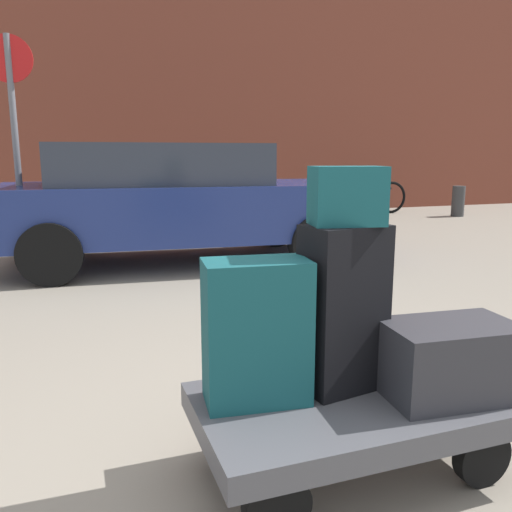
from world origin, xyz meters
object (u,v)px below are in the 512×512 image
object	(u,v)px
bollard_corner	(458,201)
bollard_kerb_far	(370,204)
suitcase_black_rear_right	(343,308)
no_parking_sign	(15,129)
bollard_kerb_mid	(316,206)
luggage_cart	(355,412)
suitcase_teal_front_left	(256,332)
bicycle_leaning	(371,197)
duffel_bag_charcoal_stacked_top	(450,360)
duffel_bag_teal_topmost_pile	(347,196)
parked_car	(177,200)
bollard_kerb_near	(254,208)

from	to	relation	value
bollard_corner	bollard_kerb_far	bearing A→B (deg)	180.00
suitcase_black_rear_right	no_parking_sign	distance (m)	4.88
bollard_kerb_mid	bollard_kerb_far	bearing A→B (deg)	0.00
suitcase_black_rear_right	bollard_corner	size ratio (longest dim) A/B	1.04
luggage_cart	suitcase_teal_front_left	world-z (taller)	suitcase_teal_front_left
bollard_kerb_far	luggage_cart	bearing A→B (deg)	-122.11
bicycle_leaning	duffel_bag_charcoal_stacked_top	bearing A→B (deg)	-120.11
suitcase_teal_front_left	duffel_bag_teal_topmost_pile	size ratio (longest dim) A/B	2.03
parked_car	bollard_corner	world-z (taller)	parked_car
suitcase_black_rear_right	duffel_bag_charcoal_stacked_top	bearing A→B (deg)	-38.48
luggage_cart	parked_car	bearing A→B (deg)	87.91
duffel_bag_teal_topmost_pile	bicycle_leaning	world-z (taller)	duffel_bag_teal_topmost_pile
duffel_bag_charcoal_stacked_top	bicycle_leaning	bearing A→B (deg)	65.20
parked_car	bollard_kerb_mid	size ratio (longest dim) A/B	6.82
parked_car	bollard_corner	size ratio (longest dim) A/B	6.82
bicycle_leaning	bollard_kerb_mid	xyz separation A→B (m)	(-1.88, -1.03, -0.05)
bollard_corner	no_parking_sign	distance (m)	8.94
bicycle_leaning	duffel_bag_teal_topmost_pile	bearing A→B (deg)	-122.56
luggage_cart	bollard_kerb_mid	distance (m)	8.16
luggage_cart	bollard_kerb_far	xyz separation A→B (m)	(4.65, 7.40, 0.06)
luggage_cart	bollard_corner	xyz separation A→B (m)	(6.84, 7.40, 0.06)
duffel_bag_teal_topmost_pile	bollard_kerb_mid	xyz separation A→B (m)	(3.45, 7.31, -0.80)
suitcase_black_rear_right	bollard_corner	distance (m)	10.03
suitcase_black_rear_right	parked_car	distance (m)	4.43
suitcase_teal_front_left	luggage_cart	bearing A→B (deg)	-7.39
no_parking_sign	luggage_cart	bearing A→B (deg)	-71.31
duffel_bag_charcoal_stacked_top	suitcase_teal_front_left	distance (m)	0.78
parked_car	bollard_kerb_near	xyz separation A→B (m)	(2.00, 2.89, -0.43)
suitcase_black_rear_right	bollard_kerb_near	world-z (taller)	suitcase_black_rear_right
duffel_bag_charcoal_stacked_top	bollard_kerb_near	xyz separation A→B (m)	(1.82, 7.52, -0.16)
bollard_kerb_near	luggage_cart	bearing A→B (deg)	-106.31
duffel_bag_charcoal_stacked_top	no_parking_sign	bearing A→B (deg)	117.30
duffel_bag_teal_topmost_pile	bollard_kerb_near	bearing A→B (deg)	84.73
duffel_bag_charcoal_stacked_top	bollard_kerb_near	distance (m)	7.74
bicycle_leaning	suitcase_teal_front_left	bearing A→B (deg)	-124.35
bollard_corner	luggage_cart	bearing A→B (deg)	-132.72
suitcase_black_rear_right	suitcase_teal_front_left	bearing A→B (deg)	169.94
bollard_kerb_near	bollard_kerb_far	size ratio (longest dim) A/B	1.00
bicycle_leaning	no_parking_sign	world-z (taller)	no_parking_sign
luggage_cart	duffel_bag_teal_topmost_pile	bearing A→B (deg)	102.07
duffel_bag_charcoal_stacked_top	bollard_kerb_near	world-z (taller)	bollard_kerb_near
duffel_bag_teal_topmost_pile	suitcase_black_rear_right	bearing A→B (deg)	0.00
duffel_bag_teal_topmost_pile	bollard_kerb_near	world-z (taller)	duffel_bag_teal_topmost_pile
luggage_cart	duffel_bag_charcoal_stacked_top	bearing A→B (deg)	-18.34
luggage_cart	suitcase_black_rear_right	world-z (taller)	suitcase_black_rear_right
suitcase_teal_front_left	bollard_kerb_mid	distance (m)	8.25
suitcase_teal_front_left	no_parking_sign	size ratio (longest dim) A/B	0.22
duffel_bag_teal_topmost_pile	bollard_kerb_mid	size ratio (longest dim) A/B	0.42
bollard_kerb_mid	bollard_corner	size ratio (longest dim) A/B	1.00
duffel_bag_charcoal_stacked_top	parked_car	bearing A→B (deg)	97.60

